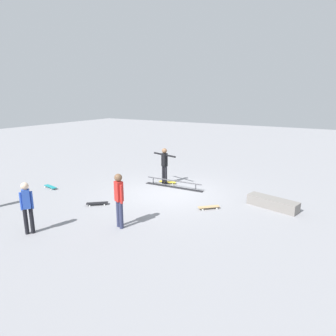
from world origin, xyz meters
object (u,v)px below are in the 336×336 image
object	(u,v)px
grind_rail	(174,184)
bystander_blue_shirt	(27,205)
skate_ledge	(273,203)
loose_skateboard_black	(97,203)
loose_skateboard_teal	(50,187)
skateboard_main	(167,182)
loose_skateboard_natural	(209,207)
bystander_red_shirt	(119,198)
skater_main	(164,163)

from	to	relation	value
grind_rail	bystander_blue_shirt	bearing A→B (deg)	73.68
skate_ledge	loose_skateboard_black	distance (m)	6.53
bystander_blue_shirt	loose_skateboard_teal	bearing A→B (deg)	-98.40
skateboard_main	loose_skateboard_teal	size ratio (longest dim) A/B	1.00
bystander_blue_shirt	loose_skateboard_black	world-z (taller)	bystander_blue_shirt
skate_ledge	loose_skateboard_natural	world-z (taller)	skate_ledge
bystander_blue_shirt	skate_ledge	bearing A→B (deg)	171.79
skate_ledge	loose_skateboard_teal	xyz separation A→B (m)	(9.02, 2.60, -0.11)
grind_rail	skateboard_main	distance (m)	0.64
bystander_red_shirt	bystander_blue_shirt	distance (m)	2.67
bystander_red_shirt	bystander_blue_shirt	xyz separation A→B (m)	(2.06, 1.70, -0.08)
grind_rail	skateboard_main	size ratio (longest dim) A/B	3.45
skater_main	loose_skateboard_teal	xyz separation A→B (m)	(4.04, 3.15, -0.91)
skate_ledge	bystander_red_shirt	world-z (taller)	bystander_red_shirt
loose_skateboard_black	bystander_red_shirt	bearing A→B (deg)	111.74
skater_main	skateboard_main	size ratio (longest dim) A/B	2.05
skater_main	bystander_blue_shirt	xyz separation A→B (m)	(0.86, 6.37, -0.08)
skateboard_main	bystander_blue_shirt	size ratio (longest dim) A/B	0.52
bystander_blue_shirt	loose_skateboard_teal	xyz separation A→B (m)	(3.18, -3.22, -0.83)
skateboard_main	skate_ledge	bearing A→B (deg)	158.75
loose_skateboard_natural	loose_skateboard_teal	world-z (taller)	same
grind_rail	bystander_blue_shirt	distance (m)	6.36
bystander_blue_shirt	loose_skateboard_natural	bearing A→B (deg)	176.54
loose_skateboard_natural	loose_skateboard_teal	size ratio (longest dim) A/B	0.87
loose_skateboard_natural	loose_skateboard_black	bearing A→B (deg)	161.79
grind_rail	skate_ledge	bearing A→B (deg)	172.96
bystander_blue_shirt	loose_skateboard_black	xyz separation A→B (m)	(-0.08, -2.75, -0.83)
skateboard_main	bystander_blue_shirt	bearing A→B (deg)	68.37
grind_rail	loose_skateboard_black	size ratio (longest dim) A/B	3.84
skate_ledge	grind_rail	bearing A→B (deg)	-4.30
skateboard_main	loose_skateboard_black	size ratio (longest dim) A/B	1.11
grind_rail	skate_ledge	distance (m)	4.37
bystander_red_shirt	bystander_blue_shirt	bearing A→B (deg)	-119.25
bystander_red_shirt	loose_skateboard_teal	distance (m)	5.53
skater_main	loose_skateboard_black	xyz separation A→B (m)	(0.78, 3.62, -0.91)
skateboard_main	skater_main	bearing A→B (deg)	41.66
grind_rail	skater_main	size ratio (longest dim) A/B	1.68
grind_rail	skate_ledge	size ratio (longest dim) A/B	1.56
loose_skateboard_natural	skater_main	bearing A→B (deg)	105.11
skate_ledge	bystander_blue_shirt	size ratio (longest dim) A/B	1.14
bystander_blue_shirt	loose_skateboard_natural	world-z (taller)	bystander_blue_shirt
bystander_blue_shirt	loose_skateboard_teal	distance (m)	4.60
skate_ledge	bystander_blue_shirt	bearing A→B (deg)	44.86
loose_skateboard_natural	skateboard_main	bearing A→B (deg)	102.63
skate_ledge	bystander_red_shirt	size ratio (longest dim) A/B	1.04
skate_ledge	loose_skateboard_black	size ratio (longest dim) A/B	2.46
loose_skateboard_natural	loose_skateboard_teal	xyz separation A→B (m)	(7.04, 1.32, 0.00)
loose_skateboard_teal	bystander_blue_shirt	bearing A→B (deg)	144.49
grind_rail	bystander_red_shirt	bearing A→B (deg)	94.67
skateboard_main	loose_skateboard_teal	distance (m)	5.27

